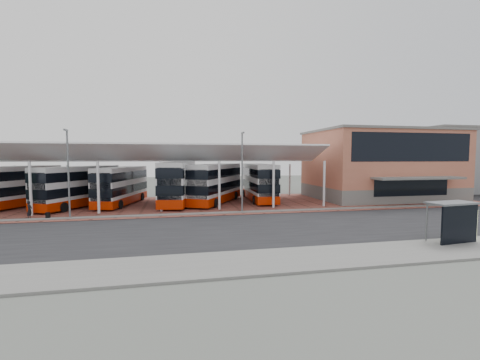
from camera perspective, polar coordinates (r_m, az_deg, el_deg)
The scene contains 21 objects.
ground at distance 26.08m, azimuth -1.04°, elevation -8.32°, with size 140.00×140.00×0.00m, color #4F534C.
road at distance 25.12m, azimuth -0.61°, elevation -8.77°, with size 120.00×14.00×0.02m, color black.
forecourt at distance 39.02m, azimuth -1.70°, elevation -4.15°, with size 72.00×16.00×0.06m, color brown.
sidewalk at distance 17.59m, azimuth 4.59°, elevation -14.20°, with size 120.00×4.00×0.14m, color #62615F.
north_kerb at distance 32.06m, azimuth -3.10°, elevation -5.87°, with size 120.00×0.80×0.14m, color #62615F.
yellow_line_near at distance 19.45m, azimuth 2.89°, elevation -12.55°, with size 120.00×0.12×0.01m, color #ECE100.
yellow_line_far at distance 19.73m, azimuth 2.66°, elevation -12.31°, with size 120.00×0.12×0.01m, color #ECE100.
canopy at distance 38.99m, azimuth -13.65°, elevation 4.23°, with size 37.00×11.63×7.07m.
terminal at distance 47.82m, azimuth 23.73°, elevation 2.58°, with size 18.40×14.40×9.25m.
warehouse at distance 72.00m, azimuth 35.40°, elevation 2.94°, with size 30.50×20.50×10.25m.
lamp_west at distance 32.68m, azimuth -28.23°, elevation 1.42°, with size 0.16×0.90×8.07m.
lamp_east at distance 32.04m, azimuth 0.39°, elevation 1.85°, with size 0.16×0.90×8.07m.
bus_0 at distance 42.92m, azimuth -35.35°, elevation -1.06°, with size 6.93×11.14×4.57m.
bus_1 at distance 40.20m, azimuth -26.74°, elevation -1.07°, with size 7.25×10.93×4.53m.
bus_2 at distance 40.18m, azimuth -20.30°, elevation -0.99°, with size 4.96×10.94×4.40m.
bus_3 at distance 39.11m, azimuth -10.87°, elevation -0.50°, with size 4.80×12.42×4.99m.
bus_4 at distance 39.13m, azimuth -4.23°, elevation -0.64°, with size 7.79×11.32×4.72m.
bus_5 at distance 41.39m, azimuth 3.35°, elevation -0.41°, with size 3.30×11.46×4.67m.
pedestrian at distance 34.56m, azimuth -33.34°, elevation -4.46°, with size 0.59×0.39×1.62m, color black.
suitcase at distance 33.83m, azimuth -30.98°, elevation -5.43°, with size 0.34×0.25×0.59m, color black.
bus_shelter at distance 25.00m, azimuth 34.29°, elevation -5.51°, with size 3.33×1.80×2.56m.
Camera 1 is at (-4.72, -25.03, 5.56)m, focal length 24.00 mm.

